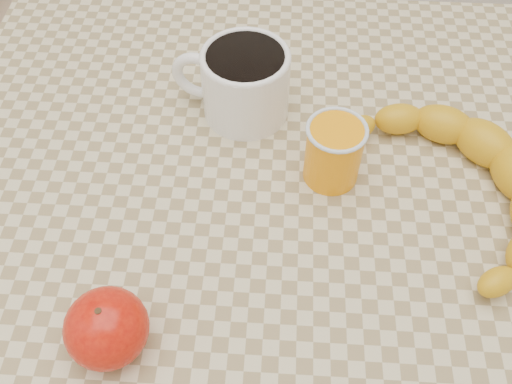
# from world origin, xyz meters

# --- Properties ---
(table) EXTENTS (0.80, 0.80, 0.75)m
(table) POSITION_xyz_m (0.00, 0.00, 0.66)
(table) COLOR beige
(table) RESTS_ON ground
(coffee_mug) EXTENTS (0.16, 0.13, 0.09)m
(coffee_mug) POSITION_xyz_m (-0.02, 0.15, 0.80)
(coffee_mug) COLOR white
(coffee_mug) RESTS_ON table
(orange_juice_glass) EXTENTS (0.07, 0.07, 0.08)m
(orange_juice_glass) POSITION_xyz_m (0.09, 0.05, 0.79)
(orange_juice_glass) COLOR orange
(orange_juice_glass) RESTS_ON table
(apple) EXTENTS (0.09, 0.09, 0.07)m
(apple) POSITION_xyz_m (-0.13, -0.18, 0.79)
(apple) COLOR #A00B05
(apple) RESTS_ON table
(banana) EXTENTS (0.45, 0.48, 0.05)m
(banana) POSITION_xyz_m (0.23, 0.02, 0.78)
(banana) COLOR gold
(banana) RESTS_ON table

